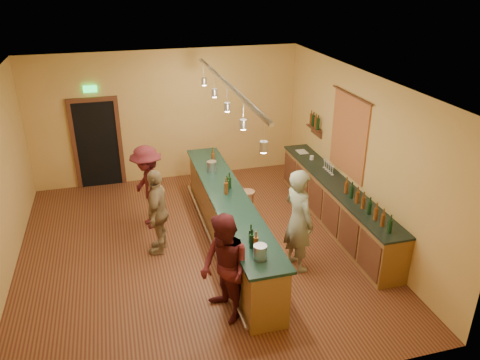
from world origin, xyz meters
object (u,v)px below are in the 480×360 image
object	(u,v)px
tasting_bar	(229,217)
customer_c	(148,187)
customer_b	(158,211)
customer_a	(225,269)
bar_stool	(248,198)
back_counter	(336,203)
bartender	(298,220)

from	to	relation	value
tasting_bar	customer_c	size ratio (longest dim) A/B	2.92
customer_c	customer_b	bearing A→B (deg)	-10.32
customer_a	customer_c	size ratio (longest dim) A/B	0.99
customer_c	bar_stool	size ratio (longest dim) A/B	2.75
customer_a	customer_c	world-z (taller)	customer_c
tasting_bar	customer_a	bearing A→B (deg)	-105.60
customer_b	bar_stool	bearing A→B (deg)	129.22
customer_c	bar_stool	distance (m)	2.07
customer_a	tasting_bar	bearing A→B (deg)	148.63
tasting_bar	bar_stool	size ratio (longest dim) A/B	8.02
back_counter	customer_a	world-z (taller)	customer_a
back_counter	customer_a	xyz separation A→B (m)	(-2.87, -2.15, 0.38)
customer_a	bar_stool	distance (m)	3.13
bartender	customer_c	size ratio (longest dim) A/B	1.08
back_counter	customer_b	bearing A→B (deg)	-179.55
bartender	customer_c	bearing A→B (deg)	32.41
tasting_bar	customer_c	world-z (taller)	customer_c
tasting_bar	customer_b	bearing A→B (deg)	173.30
back_counter	tasting_bar	size ratio (longest dim) A/B	0.89
tasting_bar	customer_b	world-z (taller)	customer_b
customer_c	bar_stool	xyz separation A→B (m)	(2.02, -0.26, -0.38)
back_counter	bartender	size ratio (longest dim) A/B	2.41
tasting_bar	customer_c	bearing A→B (deg)	139.94
bartender	tasting_bar	bearing A→B (deg)	29.02
customer_a	bar_stool	xyz separation A→B (m)	(1.19, 2.87, -0.38)
bartender	customer_b	distance (m)	2.58
tasting_bar	customer_b	size ratio (longest dim) A/B	3.07
customer_a	customer_c	xyz separation A→B (m)	(-0.83, 3.12, 0.01)
tasting_bar	customer_a	size ratio (longest dim) A/B	2.94
bartender	customer_a	world-z (taller)	bartender
bartender	customer_c	world-z (taller)	bartender
customer_a	customer_b	distance (m)	2.25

